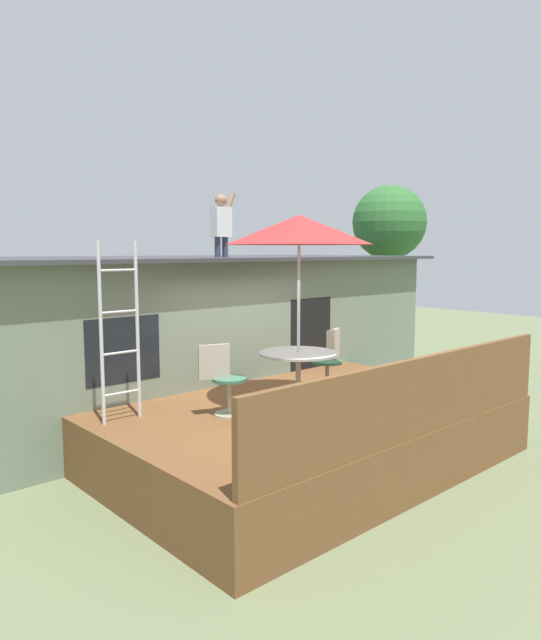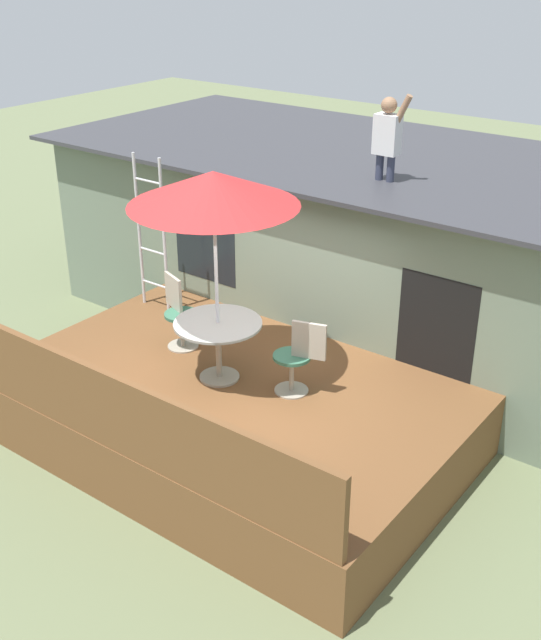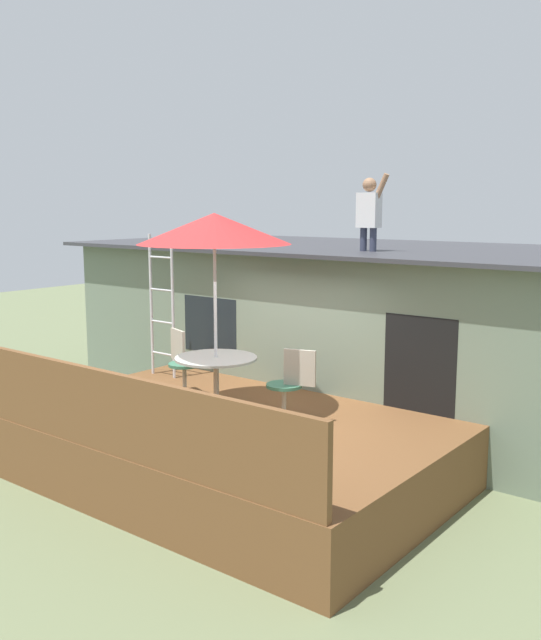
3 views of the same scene
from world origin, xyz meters
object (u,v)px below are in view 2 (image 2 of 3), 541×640
Objects in this scene: patio_chair_right at (298,358)px; step_ladder at (151,234)px; person_figure at (388,133)px; patio_table at (218,335)px; patio_chair_left at (179,313)px; patio_umbrella at (213,189)px.

step_ladder is at bearing -30.87° from patio_chair_right.
patio_table is at bearing -105.12° from person_figure.
patio_chair_left is at bearing -127.09° from person_figure.
patio_umbrella is 2.15m from patio_chair_left.
patio_chair_left is 1.91m from patio_chair_right.
patio_umbrella is 2.76× the size of patio_chair_left.
patio_umbrella reaches higher than patio_chair_left.
patio_chair_left is 1.00× the size of patio_chair_right.
person_figure reaches higher than patio_chair_right.
person_figure is (2.73, 1.54, 1.48)m from step_ladder.
patio_chair_left is (-0.97, 0.36, -1.89)m from patio_umbrella.
step_ladder is 2.39× the size of patio_chair_right.
step_ladder reaches higher than patio_chair_right.
patio_table is at bearing 135.00° from patio_umbrella.
patio_umbrella reaches higher than step_ladder.
patio_table is 3.31m from person_figure.
step_ladder is at bearing 153.67° from patio_umbrella.
patio_chair_right is (0.94, 0.29, -1.89)m from patio_umbrella.
patio_chair_left is (-1.66, -2.19, -2.12)m from person_figure.
patio_umbrella is 2.29× the size of person_figure.
patio_table is 1.13× the size of patio_chair_right.
patio_chair_right is (1.91, -0.07, 0.00)m from patio_chair_left.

